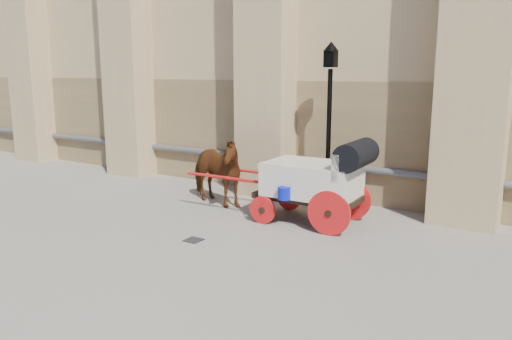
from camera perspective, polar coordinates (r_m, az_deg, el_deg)
The scene contains 5 objects.
ground at distance 10.04m, azimuth -4.78°, elevation -7.67°, with size 90.00×90.00×0.00m, color slate.
horse at distance 12.25m, azimuth -4.83°, elevation -0.07°, with size 0.92×2.01×1.70m, color brown.
carriage at distance 10.72m, azimuth 7.12°, elevation -0.91°, with size 4.29×1.55×1.86m.
street_lamp at distance 11.85m, azimuth 8.34°, elevation 5.53°, with size 0.37×0.37×3.91m.
drain_grate_near at distance 9.90m, azimuth -7.15°, elevation -7.95°, with size 0.32×0.32×0.01m, color black.
Camera 1 is at (5.77, -7.54, 3.26)m, focal length 35.00 mm.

